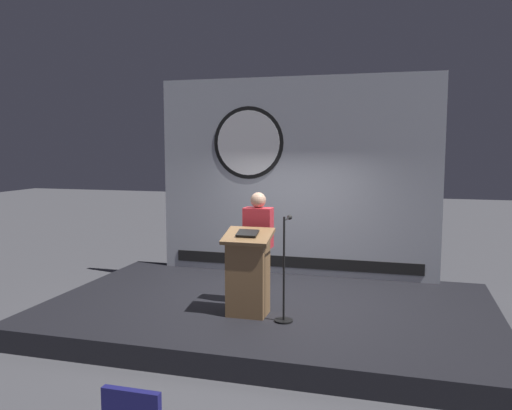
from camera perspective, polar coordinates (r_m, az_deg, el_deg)
ground_plane at (r=7.85m, az=1.39°, el=-12.73°), size 40.00×40.00×0.00m
stage_platform at (r=7.80m, az=1.40°, el=-11.69°), size 6.40×4.00×0.30m
banner_display at (r=9.24m, az=4.13°, el=3.09°), size 4.96×0.12×3.48m
podium at (r=7.11m, az=-0.88°, el=-7.50°), size 0.64×0.49×1.17m
speaker_person at (r=7.50m, az=0.24°, el=-4.69°), size 0.40×0.26×1.63m
microphone_stand at (r=6.90m, az=3.14°, el=-8.71°), size 0.24×0.49×1.38m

